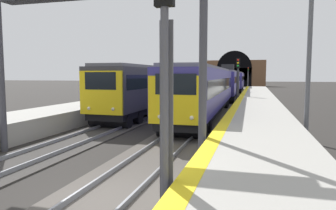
{
  "coord_description": "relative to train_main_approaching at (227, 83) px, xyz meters",
  "views": [
    {
      "loc": [
        -6.82,
        -3.65,
        3.21
      ],
      "look_at": [
        10.9,
        1.27,
        1.46
      ],
      "focal_mm": 33.38,
      "sensor_mm": 36.0,
      "label": 1
    }
  ],
  "objects": [
    {
      "name": "ground_plane",
      "position": [
        -36.79,
        0.0,
        -2.18
      ],
      "size": [
        320.0,
        320.0,
        0.0
      ],
      "primitive_type": "plane",
      "color": "#282623"
    },
    {
      "name": "platform_right",
      "position": [
        -36.79,
        -3.9,
        -1.64
      ],
      "size": [
        112.0,
        3.56,
        1.07
      ],
      "primitive_type": "cube",
      "color": "#9E9B93",
      "rests_on": "ground_plane"
    },
    {
      "name": "platform_right_edge_strip",
      "position": [
        -36.79,
        -2.37,
        -1.1
      ],
      "size": [
        112.0,
        0.5,
        0.01
      ],
      "primitive_type": "cube",
      "color": "yellow",
      "rests_on": "platform_right"
    },
    {
      "name": "track_main_line",
      "position": [
        -36.79,
        0.0,
        -2.14
      ],
      "size": [
        160.0,
        2.99,
        0.21
      ],
      "color": "#4C4742",
      "rests_on": "ground_plane"
    },
    {
      "name": "train_main_approaching",
      "position": [
        0.0,
        0.0,
        0.0
      ],
      "size": [
        59.93,
        3.08,
        4.71
      ],
      "rotation": [
        0.0,
        0.0,
        3.16
      ],
      "color": "navy",
      "rests_on": "ground_plane"
    },
    {
      "name": "train_adjacent_platform",
      "position": [
        1.78,
        4.63,
        0.08
      ],
      "size": [
        59.06,
        3.18,
        4.83
      ],
      "rotation": [
        0.0,
        0.0,
        3.12
      ],
      "color": "#333338",
      "rests_on": "ground_plane"
    },
    {
      "name": "railway_signal_near",
      "position": [
        -37.63,
        -1.93,
        0.92
      ],
      "size": [
        0.39,
        0.38,
        5.29
      ],
      "rotation": [
        0.0,
        0.0,
        3.14
      ],
      "color": "#4C4C54",
      "rests_on": "ground_plane"
    },
    {
      "name": "railway_signal_mid",
      "position": [
        -10.32,
        -1.93,
        0.85
      ],
      "size": [
        0.39,
        0.38,
        4.98
      ],
      "rotation": [
        0.0,
        0.0,
        3.14
      ],
      "color": "#38383D",
      "rests_on": "ground_plane"
    },
    {
      "name": "railway_signal_far",
      "position": [
        39.27,
        -1.93,
        1.04
      ],
      "size": [
        0.39,
        0.38,
        5.32
      ],
      "rotation": [
        0.0,
        0.0,
        3.14
      ],
      "color": "#4C4C54",
      "rests_on": "ground_plane"
    },
    {
      "name": "overhead_signal_gantry",
      "position": [
        -32.9,
        2.32,
        3.09
      ],
      "size": [
        0.7,
        8.76,
        6.94
      ],
      "color": "#3F3F47",
      "rests_on": "ground_plane"
    },
    {
      "name": "tunnel_portal",
      "position": [
        51.95,
        2.32,
        1.67
      ],
      "size": [
        2.9,
        17.99,
        10.38
      ],
      "color": "brown",
      "rests_on": "ground_plane"
    },
    {
      "name": "catenary_mast_near",
      "position": [
        -27.55,
        -6.05,
        2.06
      ],
      "size": [
        0.22,
        2.03,
        8.26
      ],
      "color": "#595B60",
      "rests_on": "ground_plane"
    }
  ]
}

